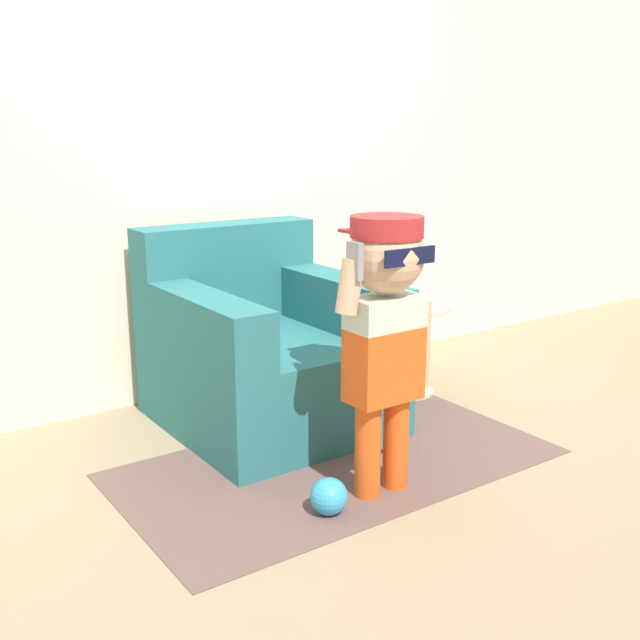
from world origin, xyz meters
TOP-DOWN VIEW (x-y plane):
  - ground_plane at (0.00, 0.00)m, footprint 10.00×10.00m
  - wall_back at (0.00, 0.82)m, footprint 10.00×0.05m
  - armchair at (-0.21, 0.24)m, footprint 0.92×1.03m
  - person_child at (-0.22, -0.66)m, footprint 0.44×0.33m
  - side_table at (0.61, 0.13)m, footprint 0.43×0.43m
  - rug at (-0.22, -0.36)m, footprint 1.82×0.99m
  - toy_ball at (-0.50, -0.69)m, footprint 0.14×0.14m

SIDE VIEW (x-z plane):
  - ground_plane at x=0.00m, z-range 0.00..0.00m
  - rug at x=-0.22m, z-range 0.00..0.01m
  - toy_ball at x=-0.50m, z-range 0.00..0.14m
  - side_table at x=0.61m, z-range 0.05..0.53m
  - armchair at x=-0.21m, z-range -0.12..0.80m
  - person_child at x=-0.22m, z-range 0.18..1.25m
  - wall_back at x=0.00m, z-range 0.00..2.60m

